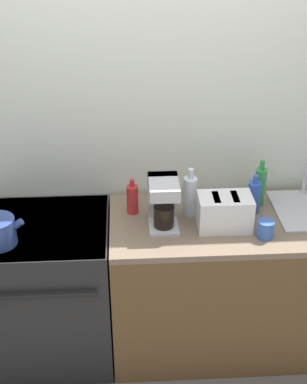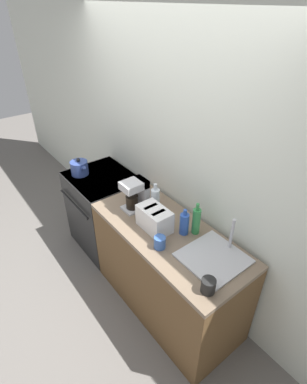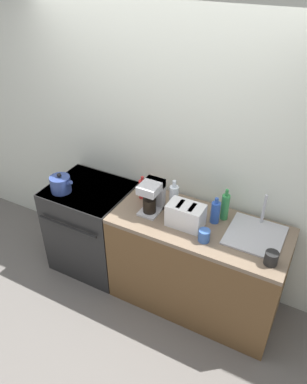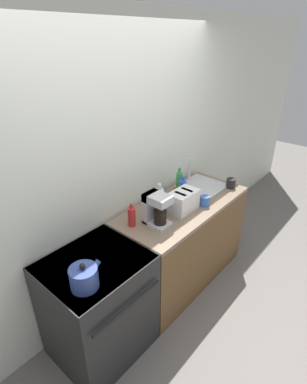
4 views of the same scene
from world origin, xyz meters
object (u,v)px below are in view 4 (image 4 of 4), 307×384
kettle (84,277)px  bottle_red (132,217)px  bottle_blue (182,189)px  cup_blue (205,201)px  cup_black (231,183)px  toaster (183,201)px  coffee_maker (155,208)px  bottle_green (179,183)px  stove (99,305)px  bottle_clear (159,201)px

kettle → bottle_red: (0.70, 0.27, 0.01)m
bottle_blue → cup_blue: (0.01, -0.26, -0.05)m
bottle_red → cup_black: bearing=-13.6°
bottle_red → bottle_blue: (0.69, -0.03, 0.01)m
toaster → coffee_maker: (-0.33, 0.06, 0.05)m
bottle_green → cup_blue: 0.35m
toaster → cup_blue: 0.24m
toaster → cup_blue: size_ratio=2.90×
kettle → bottle_green: (1.45, 0.32, 0.04)m
cup_black → bottle_red: bearing=166.4°
stove → bottle_green: size_ratio=3.23×
kettle → toaster: 1.20m
bottle_blue → cup_black: size_ratio=2.29×
stove → kettle: 0.58m
toaster → bottle_clear: size_ratio=1.00×
bottle_clear → bottle_green: bearing=11.9°
bottle_clear → cup_blue: 0.46m
cup_blue → bottle_clear: bearing=146.5°
stove → cup_black: cup_black is taller
coffee_maker → bottle_green: bearing=16.8°
toaster → cup_blue: (0.20, -0.11, -0.05)m
coffee_maker → bottle_red: bearing=143.3°
stove → coffee_maker: (0.68, -0.01, 0.60)m
bottle_clear → cup_black: bearing=-16.1°
cup_black → toaster: bearing=171.0°
bottle_red → cup_blue: bearing=-22.3°
cup_black → stove: bearing=174.2°
bottle_green → bottle_blue: size_ratio=1.22×
toaster → bottle_red: (-0.50, 0.18, -0.01)m
cup_blue → stove: bearing=172.0°
bottle_clear → bottle_green: bottle_clear is taller
kettle → bottle_blue: bottle_blue is taller
coffee_maker → cup_blue: size_ratio=2.81×
bottle_clear → bottle_blue: size_ratio=1.24×
stove → kettle: bearing=-141.7°
kettle → cup_black: kettle is taller
bottle_red → cup_black: 1.25m
kettle → bottle_red: bearing=20.7°
bottle_clear → bottle_blue: bearing=1.2°
coffee_maker → stove: bearing=179.4°
stove → cup_black: (1.73, -0.18, 0.50)m
bottle_clear → bottle_red: bearing=173.4°
kettle → coffee_maker: bearing=9.3°
cup_blue → toaster: bearing=152.3°
bottle_red → cup_black: bottle_red is taller
kettle → bottle_clear: bearing=12.5°
kettle → bottle_blue: (1.40, 0.24, 0.02)m
bottle_green → cup_blue: size_ratio=2.84×
cup_black → cup_blue: bearing=179.4°
toaster → cup_black: toaster is taller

